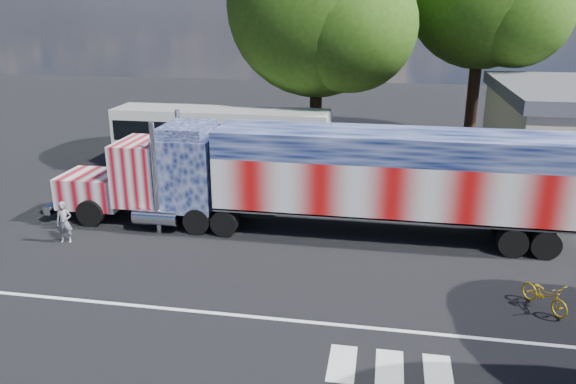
% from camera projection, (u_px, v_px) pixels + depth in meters
% --- Properties ---
extents(ground, '(100.00, 100.00, 0.00)m').
position_uv_depth(ground, '(273.00, 271.00, 19.32)').
color(ground, black).
extents(lane_markings, '(30.00, 2.67, 0.01)m').
position_uv_depth(lane_markings, '(306.00, 337.00, 15.52)').
color(lane_markings, silver).
rests_on(lane_markings, ground).
extents(semi_truck, '(21.14, 3.34, 4.51)m').
position_uv_depth(semi_truck, '(325.00, 176.00, 22.04)').
color(semi_truck, black).
rests_on(semi_truck, ground).
extents(coach_bus, '(11.70, 2.72, 3.40)m').
position_uv_depth(coach_bus, '(222.00, 139.00, 30.51)').
color(coach_bus, silver).
rests_on(coach_bus, ground).
extents(woman, '(0.67, 0.51, 1.64)m').
position_uv_depth(woman, '(64.00, 222.00, 21.46)').
color(woman, slate).
rests_on(woman, ground).
extents(bicycle, '(1.46, 1.76, 0.90)m').
position_uv_depth(bicycle, '(545.00, 295.00, 16.85)').
color(bicycle, gold).
rests_on(bicycle, ground).
extents(tree_n_mid, '(10.44, 9.94, 13.63)m').
position_uv_depth(tree_n_mid, '(320.00, 7.00, 30.63)').
color(tree_n_mid, black).
rests_on(tree_n_mid, ground).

